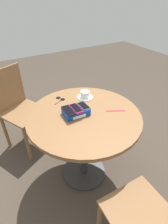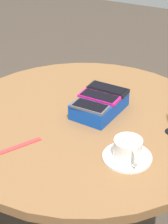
% 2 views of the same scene
% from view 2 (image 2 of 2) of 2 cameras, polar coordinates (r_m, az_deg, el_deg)
% --- Properties ---
extents(round_table, '(0.91, 0.91, 0.75)m').
position_cam_2_polar(round_table, '(1.35, 0.00, -5.77)').
color(round_table, '#2D2D2D').
rests_on(round_table, ground_plane).
extents(phone_box, '(0.20, 0.14, 0.05)m').
position_cam_2_polar(phone_box, '(1.29, 2.38, 1.03)').
color(phone_box, '#0F42AD').
rests_on(phone_box, round_table).
extents(phone_black, '(0.06, 0.14, 0.01)m').
position_cam_2_polar(phone_black, '(1.32, 3.67, 3.51)').
color(phone_black, black).
rests_on(phone_black, phone_box).
extents(phone_magenta, '(0.06, 0.14, 0.01)m').
position_cam_2_polar(phone_magenta, '(1.27, 2.35, 2.33)').
color(phone_magenta, '#D11975').
rests_on(phone_magenta, phone_box).
extents(phone_gray, '(0.06, 0.12, 0.01)m').
position_cam_2_polar(phone_gray, '(1.22, 0.93, 0.88)').
color(phone_gray, '#515156').
rests_on(phone_gray, phone_box).
extents(saucer, '(0.14, 0.14, 0.01)m').
position_cam_2_polar(saucer, '(1.09, 6.59, -6.84)').
color(saucer, white).
rests_on(saucer, round_table).
extents(coffee_cup, '(0.10, 0.09, 0.06)m').
position_cam_2_polar(coffee_cup, '(1.07, 6.75, -5.52)').
color(coffee_cup, white).
rests_on(coffee_cup, saucer).
extents(lanyard_strap, '(0.14, 0.09, 0.00)m').
position_cam_2_polar(lanyard_strap, '(1.14, -10.08, -5.22)').
color(lanyard_strap, red).
rests_on(lanyard_strap, round_table).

